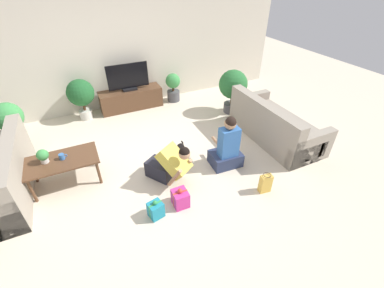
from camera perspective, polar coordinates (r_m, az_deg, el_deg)
ground_plane at (r=4.62m, az=-7.63°, el=-4.39°), size 16.00×16.00×0.00m
wall_back at (r=6.37m, az=-16.73°, el=19.07°), size 8.40×0.06×2.60m
sofa_right at (r=5.35m, az=17.69°, el=3.93°), size 0.93×1.95×0.83m
coffee_table at (r=4.44m, az=-26.89°, el=-3.63°), size 1.06×0.60×0.47m
tv_console at (r=6.47m, az=-13.36°, el=9.72°), size 1.46×0.45×0.47m
tv at (r=6.28m, az=-14.00°, el=13.91°), size 0.95×0.20×0.62m
potted_plant_back_right at (r=6.64m, az=-4.22°, el=12.69°), size 0.36×0.36×0.71m
potted_plant_corner_left at (r=5.76m, az=-35.58°, el=4.49°), size 0.52×0.52×0.91m
potted_plant_back_left at (r=6.20m, az=-23.46°, el=10.07°), size 0.58×0.58×0.91m
potted_plant_corner_right at (r=6.03m, az=9.09°, el=12.49°), size 0.65×0.65×1.01m
person_kneeling at (r=4.07m, az=-5.11°, el=-4.53°), size 0.68×0.81×0.77m
person_sitting at (r=4.39m, az=7.80°, el=-0.92°), size 0.54×0.50×0.98m
dog at (r=4.54m, az=-2.88°, el=-1.51°), size 0.34×0.41×0.33m
gift_box_a at (r=3.71m, az=-8.06°, el=-14.24°), size 0.23×0.22×0.30m
gift_box_b at (r=3.81m, az=-2.62°, el=-11.93°), size 0.22×0.24×0.31m
gift_bag_a at (r=4.14m, az=16.00°, el=-8.41°), size 0.19×0.13×0.34m
mug at (r=4.39m, az=-26.93°, el=-2.51°), size 0.12×0.08×0.09m
tabletop_plant at (r=4.40m, az=-30.24°, el=-2.27°), size 0.17×0.17×0.22m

